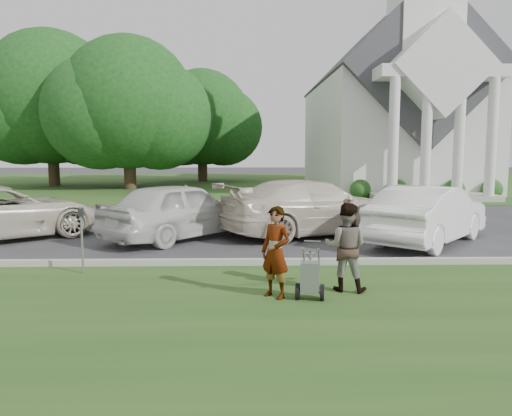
{
  "coord_description": "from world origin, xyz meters",
  "views": [
    {
      "loc": [
        -0.58,
        -10.34,
        2.59
      ],
      "look_at": [
        -0.35,
        0.0,
        1.36
      ],
      "focal_mm": 35.0,
      "sensor_mm": 36.0,
      "label": 1
    }
  ],
  "objects_px": {
    "parking_meter_near": "(82,232)",
    "car_a": "(0,212)",
    "tree_left": "(128,109)",
    "tree_far": "(50,104)",
    "car_c": "(312,207)",
    "church": "(389,98)",
    "car_b": "(180,210)",
    "striping_cart": "(310,278)",
    "person_left": "(276,253)",
    "person_right": "(346,248)",
    "tree_back": "(202,122)",
    "car_d": "(429,215)"
  },
  "relations": [
    {
      "from": "tree_far",
      "to": "car_a",
      "type": "xyz_separation_m",
      "value": [
        6.4,
        -20.99,
        -4.91
      ]
    },
    {
      "from": "striping_cart",
      "to": "person_right",
      "type": "height_order",
      "value": "person_right"
    },
    {
      "from": "tree_left",
      "to": "car_c",
      "type": "height_order",
      "value": "tree_left"
    },
    {
      "from": "tree_far",
      "to": "striping_cart",
      "type": "bearing_deg",
      "value": -61.71
    },
    {
      "from": "parking_meter_near",
      "to": "car_a",
      "type": "relative_size",
      "value": 0.25
    },
    {
      "from": "parking_meter_near",
      "to": "car_d",
      "type": "bearing_deg",
      "value": 20.85
    },
    {
      "from": "car_b",
      "to": "church",
      "type": "bearing_deg",
      "value": -79.82
    },
    {
      "from": "person_left",
      "to": "car_a",
      "type": "bearing_deg",
      "value": -176.07
    },
    {
      "from": "person_right",
      "to": "car_d",
      "type": "relative_size",
      "value": 0.33
    },
    {
      "from": "person_right",
      "to": "parking_meter_near",
      "type": "bearing_deg",
      "value": 2.25
    },
    {
      "from": "tree_left",
      "to": "car_c",
      "type": "relative_size",
      "value": 1.85
    },
    {
      "from": "church",
      "to": "parking_meter_near",
      "type": "xyz_separation_m",
      "value": [
        -12.96,
        -23.22,
        -5.05
      ]
    },
    {
      "from": "tree_left",
      "to": "parking_meter_near",
      "type": "distance_m",
      "value": 22.86
    },
    {
      "from": "tree_back",
      "to": "car_b",
      "type": "bearing_deg",
      "value": -86.56
    },
    {
      "from": "tree_far",
      "to": "person_left",
      "type": "xyz_separation_m",
      "value": [
        13.96,
        -26.88,
        -4.89
      ]
    },
    {
      "from": "parking_meter_near",
      "to": "car_c",
      "type": "bearing_deg",
      "value": 40.76
    },
    {
      "from": "church",
      "to": "tree_far",
      "type": "bearing_deg",
      "value": 175.34
    },
    {
      "from": "car_d",
      "to": "striping_cart",
      "type": "bearing_deg",
      "value": 93.67
    },
    {
      "from": "tree_left",
      "to": "car_b",
      "type": "relative_size",
      "value": 2.18
    },
    {
      "from": "tree_far",
      "to": "car_d",
      "type": "distance_m",
      "value": 29.06
    },
    {
      "from": "tree_back",
      "to": "car_d",
      "type": "distance_m",
      "value": 28.46
    },
    {
      "from": "tree_left",
      "to": "tree_far",
      "type": "relative_size",
      "value": 0.91
    },
    {
      "from": "striping_cart",
      "to": "tree_back",
      "type": "bearing_deg",
      "value": 108.42
    },
    {
      "from": "tree_back",
      "to": "car_b",
      "type": "xyz_separation_m",
      "value": [
        1.56,
        -26.0,
        -3.9
      ]
    },
    {
      "from": "tree_far",
      "to": "car_b",
      "type": "bearing_deg",
      "value": -61.16
    },
    {
      "from": "car_b",
      "to": "car_d",
      "type": "distance_m",
      "value": 6.96
    },
    {
      "from": "parking_meter_near",
      "to": "car_a",
      "type": "height_order",
      "value": "car_a"
    },
    {
      "from": "person_left",
      "to": "person_right",
      "type": "xyz_separation_m",
      "value": [
        1.3,
        0.4,
        0.01
      ]
    },
    {
      "from": "tree_back",
      "to": "car_b",
      "type": "distance_m",
      "value": 26.34
    },
    {
      "from": "car_a",
      "to": "person_right",
      "type": "bearing_deg",
      "value": -161.33
    },
    {
      "from": "person_left",
      "to": "person_right",
      "type": "height_order",
      "value": "person_right"
    },
    {
      "from": "car_a",
      "to": "car_c",
      "type": "relative_size",
      "value": 0.98
    },
    {
      "from": "parking_meter_near",
      "to": "tree_left",
      "type": "bearing_deg",
      "value": 100.39
    },
    {
      "from": "parking_meter_near",
      "to": "church",
      "type": "bearing_deg",
      "value": 60.83
    },
    {
      "from": "person_left",
      "to": "person_right",
      "type": "relative_size",
      "value": 0.99
    },
    {
      "from": "tree_left",
      "to": "tree_far",
      "type": "height_order",
      "value": "tree_far"
    },
    {
      "from": "car_a",
      "to": "church",
      "type": "bearing_deg",
      "value": -80.56
    },
    {
      "from": "person_right",
      "to": "car_b",
      "type": "relative_size",
      "value": 0.33
    },
    {
      "from": "tree_left",
      "to": "parking_meter_near",
      "type": "bearing_deg",
      "value": -79.61
    },
    {
      "from": "tree_left",
      "to": "tree_back",
      "type": "height_order",
      "value": "tree_left"
    },
    {
      "from": "person_left",
      "to": "car_d",
      "type": "xyz_separation_m",
      "value": [
        4.51,
        4.99,
        -0.0
      ]
    },
    {
      "from": "tree_back",
      "to": "car_c",
      "type": "height_order",
      "value": "tree_back"
    },
    {
      "from": "person_right",
      "to": "car_d",
      "type": "height_order",
      "value": "person_right"
    },
    {
      "from": "tree_left",
      "to": "tree_far",
      "type": "bearing_deg",
      "value": 153.44
    },
    {
      "from": "parking_meter_near",
      "to": "car_a",
      "type": "xyz_separation_m",
      "value": [
        -3.65,
        4.1,
        -0.11
      ]
    },
    {
      "from": "striping_cart",
      "to": "parking_meter_near",
      "type": "distance_m",
      "value": 4.91
    },
    {
      "from": "car_d",
      "to": "person_right",
      "type": "bearing_deg",
      "value": 96.15
    },
    {
      "from": "church",
      "to": "car_a",
      "type": "relative_size",
      "value": 4.3
    },
    {
      "from": "car_b",
      "to": "parking_meter_near",
      "type": "bearing_deg",
      "value": 110.8
    },
    {
      "from": "tree_left",
      "to": "car_c",
      "type": "bearing_deg",
      "value": -61.47
    }
  ]
}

